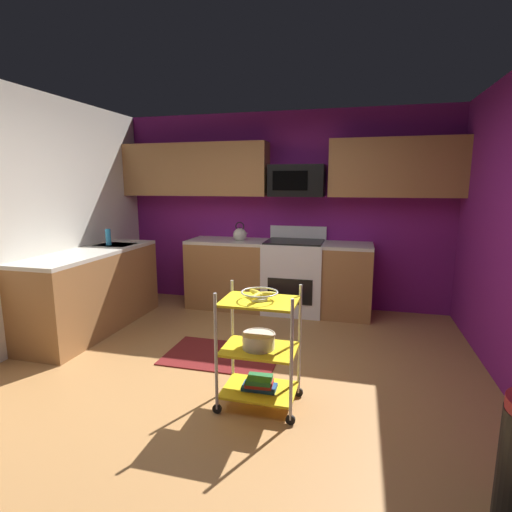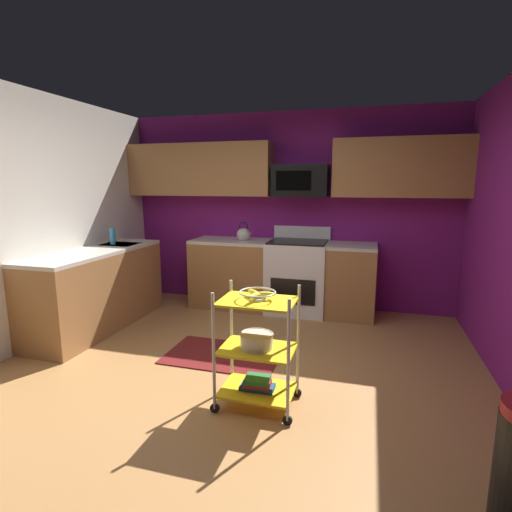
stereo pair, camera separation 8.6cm
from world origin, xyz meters
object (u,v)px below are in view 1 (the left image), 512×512
(mixing_bowl_large, at_px, (259,340))
(book_stack, at_px, (259,383))
(kettle, at_px, (240,235))
(microwave, at_px, (297,181))
(fruit_bowl, at_px, (260,294))
(dish_soap_bottle, at_px, (108,237))
(rolling_cart, at_px, (259,349))
(oven_range, at_px, (294,276))

(mixing_bowl_large, relative_size, book_stack, 0.97)
(mixing_bowl_large, height_order, kettle, kettle)
(microwave, distance_m, fruit_bowl, 2.56)
(dish_soap_bottle, bearing_deg, microwave, 23.08)
(kettle, bearing_deg, rolling_cart, -69.80)
(rolling_cart, bearing_deg, microwave, 92.72)
(oven_range, relative_size, dish_soap_bottle, 5.50)
(book_stack, bearing_deg, mixing_bowl_large, 180.00)
(microwave, bearing_deg, dish_soap_bottle, -156.92)
(mixing_bowl_large, relative_size, kettle, 0.95)
(microwave, bearing_deg, fruit_bowl, -87.28)
(rolling_cart, height_order, fruit_bowl, rolling_cart)
(mixing_bowl_large, bearing_deg, kettle, 110.04)
(oven_range, distance_m, kettle, 0.90)
(fruit_bowl, bearing_deg, mixing_bowl_large, 180.00)
(mixing_bowl_large, bearing_deg, oven_range, 92.66)
(mixing_bowl_large, distance_m, book_stack, 0.34)
(rolling_cart, distance_m, kettle, 2.53)
(microwave, xyz_separation_m, dish_soap_bottle, (-2.17, -0.93, -0.68))
(oven_range, relative_size, mixing_bowl_large, 4.37)
(microwave, bearing_deg, oven_range, -89.74)
(kettle, bearing_deg, microwave, 8.37)
(oven_range, height_order, dish_soap_bottle, dish_soap_bottle)
(kettle, bearing_deg, book_stack, -69.80)
(fruit_bowl, bearing_deg, book_stack, -26.57)
(oven_range, bearing_deg, mixing_bowl_large, -87.34)
(book_stack, xyz_separation_m, kettle, (-0.85, 2.32, 0.82))
(rolling_cart, bearing_deg, oven_range, 92.83)
(rolling_cart, xyz_separation_m, fruit_bowl, (-0.00, 0.00, 0.42))
(oven_range, relative_size, book_stack, 4.24)
(fruit_bowl, height_order, dish_soap_bottle, dish_soap_bottle)
(microwave, xyz_separation_m, fruit_bowl, (0.12, -2.43, -0.82))
(fruit_bowl, relative_size, mixing_bowl_large, 1.08)
(rolling_cart, distance_m, dish_soap_bottle, 2.80)
(mixing_bowl_large, distance_m, kettle, 2.51)
(fruit_bowl, distance_m, dish_soap_bottle, 2.74)
(rolling_cart, relative_size, book_stack, 3.53)
(mixing_bowl_large, bearing_deg, fruit_bowl, 0.00)
(mixing_bowl_large, bearing_deg, microwave, 92.55)
(oven_range, xyz_separation_m, kettle, (-0.74, -0.00, 0.52))
(oven_range, xyz_separation_m, rolling_cart, (0.11, -2.32, -0.03))
(oven_range, relative_size, kettle, 4.17)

